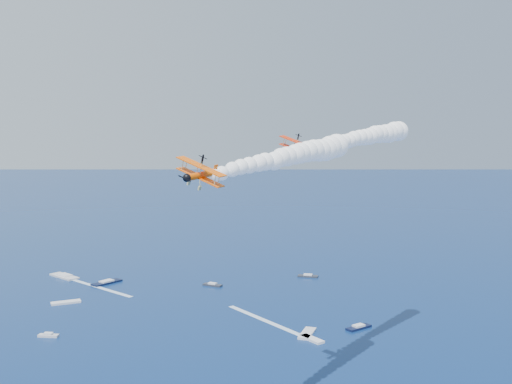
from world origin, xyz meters
TOP-DOWN VIEW (x-y plane):
  - biplane_lead at (25.53, 19.55)m, footprint 9.56×11.22m
  - biplane_trail at (-6.44, 4.78)m, footprint 11.05×12.62m
  - smoke_trail_lead at (49.78, 26.03)m, footprint 50.73×28.59m
  - smoke_trail_trail at (17.15, 13.33)m, footprint 51.04×35.16m
  - spectator_boats at (1.22, 119.76)m, footprint 196.59×179.86m
  - boat_wakes at (10.33, 98.41)m, footprint 128.16×106.14m

SIDE VIEW (x-z plane):
  - boat_wakes at x=10.33m, z-range 0.01..0.05m
  - spectator_boats at x=1.22m, z-range 0.00..0.70m
  - biplane_trail at x=-6.44m, z-range 48.47..57.12m
  - smoke_trail_trail at x=17.15m, z-range 50.13..59.20m
  - biplane_lead at x=25.53m, z-range 52.41..60.29m
  - smoke_trail_lead at x=49.78m, z-range 53.68..62.76m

